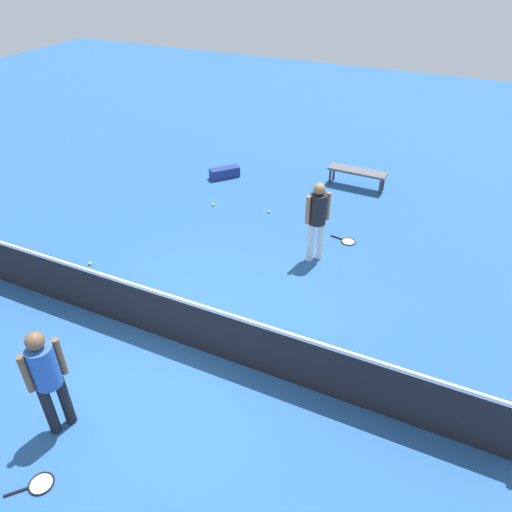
# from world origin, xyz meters

# --- Properties ---
(ground_plane) EXTENTS (40.00, 40.00, 0.00)m
(ground_plane) POSITION_xyz_m (0.00, 0.00, 0.00)
(ground_plane) COLOR #265693
(court_net) EXTENTS (10.09, 0.09, 1.07)m
(court_net) POSITION_xyz_m (0.00, 0.00, 0.50)
(court_net) COLOR #4C4C51
(court_net) RESTS_ON ground_plane
(player_near_side) EXTENTS (0.48, 0.48, 1.70)m
(player_near_side) POSITION_xyz_m (-1.11, -3.25, 1.01)
(player_near_side) COLOR white
(player_near_side) RESTS_ON ground_plane
(player_far_side) EXTENTS (0.44, 0.51, 1.70)m
(player_far_side) POSITION_xyz_m (0.63, 2.03, 1.01)
(player_far_side) COLOR black
(player_far_side) RESTS_ON ground_plane
(tennis_racket_near_player) EXTENTS (0.60, 0.36, 0.03)m
(tennis_racket_near_player) POSITION_xyz_m (-1.55, -4.16, 0.01)
(tennis_racket_near_player) COLOR black
(tennis_racket_near_player) RESTS_ON ground_plane
(tennis_racket_far_player) EXTENTS (0.52, 0.55, 0.03)m
(tennis_racket_far_player) POSITION_xyz_m (0.29, 2.82, 0.01)
(tennis_racket_far_player) COLOR black
(tennis_racket_far_player) RESTS_ON ground_plane
(tennis_ball_near_player) EXTENTS (0.07, 0.07, 0.07)m
(tennis_ball_near_player) POSITION_xyz_m (1.23, -0.68, 0.03)
(tennis_ball_near_player) COLOR #C6E033
(tennis_ball_near_player) RESTS_ON ground_plane
(tennis_ball_by_net) EXTENTS (0.07, 0.07, 0.07)m
(tennis_ball_by_net) POSITION_xyz_m (-1.80, -0.51, 0.03)
(tennis_ball_by_net) COLOR #C6E033
(tennis_ball_by_net) RESTS_ON ground_plane
(tennis_ball_midcourt) EXTENTS (0.07, 0.07, 0.07)m
(tennis_ball_midcourt) POSITION_xyz_m (0.51, -4.62, 0.03)
(tennis_ball_midcourt) COLOR #C6E033
(tennis_ball_midcourt) RESTS_ON ground_plane
(tennis_ball_baseline) EXTENTS (0.07, 0.07, 0.07)m
(tennis_ball_baseline) POSITION_xyz_m (1.88, -4.36, 0.03)
(tennis_ball_baseline) COLOR #C6E033
(tennis_ball_baseline) RESTS_ON ground_plane
(tennis_ball_stray_left) EXTENTS (0.07, 0.07, 0.07)m
(tennis_ball_stray_left) POSITION_xyz_m (2.91, -1.11, 0.03)
(tennis_ball_stray_left) COLOR #C6E033
(tennis_ball_stray_left) RESTS_ON ground_plane
(courtside_bench) EXTENTS (1.51, 0.45, 0.48)m
(courtside_bench) POSITION_xyz_m (-0.99, -6.86, 0.42)
(courtside_bench) COLOR #595960
(courtside_bench) RESTS_ON ground_plane
(equipment_bag) EXTENTS (0.73, 0.79, 0.28)m
(equipment_bag) POSITION_xyz_m (2.37, -5.94, 0.14)
(equipment_bag) COLOR navy
(equipment_bag) RESTS_ON ground_plane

